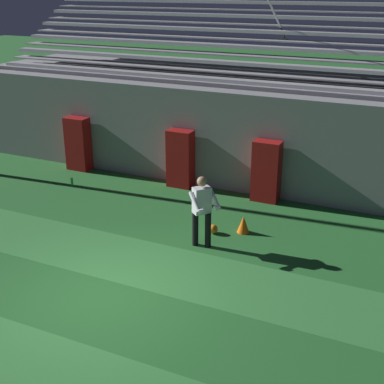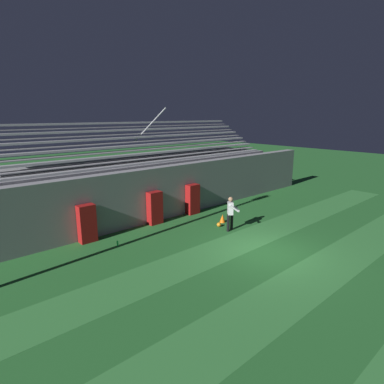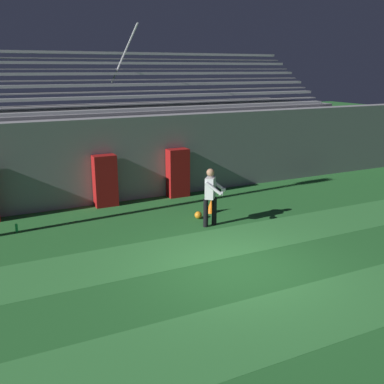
# 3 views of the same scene
# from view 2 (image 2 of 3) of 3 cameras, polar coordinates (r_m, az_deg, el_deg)

# --- Properties ---
(ground_plane) EXTENTS (80.00, 80.00, 0.00)m
(ground_plane) POSITION_cam_2_polar(r_m,az_deg,el_deg) (13.56, 13.14, -10.49)
(ground_plane) COLOR #236028
(turf_stripe_mid) EXTENTS (28.00, 1.87, 0.01)m
(turf_stripe_mid) POSITION_cam_2_polar(r_m,az_deg,el_deg) (12.54, 21.81, -13.20)
(turf_stripe_mid) COLOR #337A38
(turf_stripe_mid) RESTS_ON ground
(turf_stripe_far) EXTENTS (28.00, 1.87, 0.01)m
(turf_stripe_far) POSITION_cam_2_polar(r_m,az_deg,el_deg) (14.37, 8.30, -8.83)
(turf_stripe_far) COLOR #337A38
(turf_stripe_far) RESTS_ON ground
(back_wall) EXTENTS (24.00, 0.60, 2.80)m
(back_wall) POSITION_cam_2_polar(r_m,az_deg,el_deg) (17.41, -4.27, 0.12)
(back_wall) COLOR gray
(back_wall) RESTS_ON ground
(padding_pillar_gate_left) EXTENTS (0.73, 0.44, 1.68)m
(padding_pillar_gate_left) POSITION_cam_2_polar(r_m,az_deg,el_deg) (16.39, -6.64, -2.82)
(padding_pillar_gate_left) COLOR maroon
(padding_pillar_gate_left) RESTS_ON ground
(padding_pillar_gate_right) EXTENTS (0.73, 0.44, 1.68)m
(padding_pillar_gate_right) POSITION_cam_2_polar(r_m,az_deg,el_deg) (17.94, 0.11, -1.28)
(padding_pillar_gate_right) COLOR maroon
(padding_pillar_gate_right) RESTS_ON ground
(padding_pillar_far_left) EXTENTS (0.73, 0.44, 1.68)m
(padding_pillar_far_left) POSITION_cam_2_polar(r_m,az_deg,el_deg) (14.73, -18.18, -5.34)
(padding_pillar_far_left) COLOR maroon
(padding_pillar_far_left) RESTS_ON ground
(bleacher_stand) EXTENTS (18.00, 4.75, 5.83)m
(bleacher_stand) POSITION_cam_2_polar(r_m,az_deg,el_deg) (19.55, -9.10, 1.81)
(bleacher_stand) COLOR gray
(bleacher_stand) RESTS_ON ground
(goalkeeper) EXTENTS (0.73, 0.74, 1.67)m
(goalkeeper) POSITION_cam_2_polar(r_m,az_deg,el_deg) (15.41, 6.89, -3.46)
(goalkeeper) COLOR black
(goalkeeper) RESTS_ON ground
(soccer_ball) EXTENTS (0.22, 0.22, 0.22)m
(soccer_ball) POSITION_cam_2_polar(r_m,az_deg,el_deg) (16.12, 4.82, -5.79)
(soccer_ball) COLOR orange
(soccer_ball) RESTS_ON ground
(traffic_cone) EXTENTS (0.30, 0.30, 0.42)m
(traffic_cone) POSITION_cam_2_polar(r_m,az_deg,el_deg) (16.75, 5.44, -4.69)
(traffic_cone) COLOR orange
(traffic_cone) RESTS_ON ground
(water_bottle) EXTENTS (0.07, 0.07, 0.24)m
(water_bottle) POSITION_cam_2_polar(r_m,az_deg,el_deg) (14.12, -13.09, -8.95)
(water_bottle) COLOR green
(water_bottle) RESTS_ON ground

